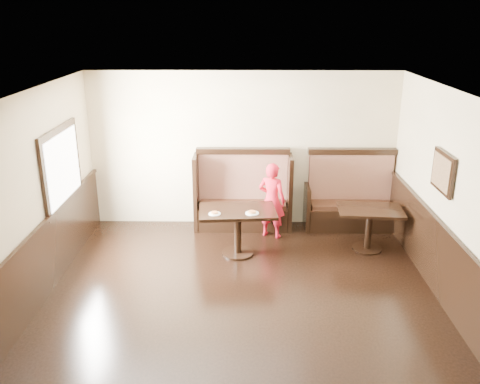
{
  "coord_description": "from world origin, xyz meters",
  "views": [
    {
      "loc": [
        0.05,
        -5.36,
        3.72
      ],
      "look_at": [
        -0.04,
        2.35,
        1.0
      ],
      "focal_mm": 38.0,
      "sensor_mm": 36.0,
      "label": 1
    }
  ],
  "objects_px": {
    "booth_main": "(243,199)",
    "table_main": "(238,220)",
    "table_neighbor": "(369,219)",
    "child": "(272,200)",
    "booth_neighbor": "(350,202)"
  },
  "relations": [
    {
      "from": "booth_main",
      "to": "table_main",
      "type": "height_order",
      "value": "booth_main"
    },
    {
      "from": "table_neighbor",
      "to": "child",
      "type": "bearing_deg",
      "value": 166.36
    },
    {
      "from": "booth_main",
      "to": "table_neighbor",
      "type": "height_order",
      "value": "booth_main"
    },
    {
      "from": "table_main",
      "to": "child",
      "type": "relative_size",
      "value": 0.94
    },
    {
      "from": "table_main",
      "to": "table_neighbor",
      "type": "height_order",
      "value": "table_main"
    },
    {
      "from": "table_main",
      "to": "child",
      "type": "bearing_deg",
      "value": 46.3
    },
    {
      "from": "booth_neighbor",
      "to": "table_main",
      "type": "xyz_separation_m",
      "value": [
        -2.03,
        -1.15,
        0.11
      ]
    },
    {
      "from": "table_main",
      "to": "table_neighbor",
      "type": "xyz_separation_m",
      "value": [
        2.16,
        0.2,
        -0.05
      ]
    },
    {
      "from": "booth_main",
      "to": "table_neighbor",
      "type": "relative_size",
      "value": 1.61
    },
    {
      "from": "booth_main",
      "to": "booth_neighbor",
      "type": "xyz_separation_m",
      "value": [
        1.95,
        -0.0,
        -0.05
      ]
    },
    {
      "from": "booth_main",
      "to": "child",
      "type": "xyz_separation_m",
      "value": [
        0.5,
        -0.44,
        0.14
      ]
    },
    {
      "from": "booth_main",
      "to": "table_main",
      "type": "xyz_separation_m",
      "value": [
        -0.08,
        -1.15,
        0.07
      ]
    },
    {
      "from": "table_neighbor",
      "to": "child",
      "type": "height_order",
      "value": "child"
    },
    {
      "from": "booth_main",
      "to": "booth_neighbor",
      "type": "height_order",
      "value": "same"
    },
    {
      "from": "booth_main",
      "to": "table_main",
      "type": "bearing_deg",
      "value": -93.79
    }
  ]
}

